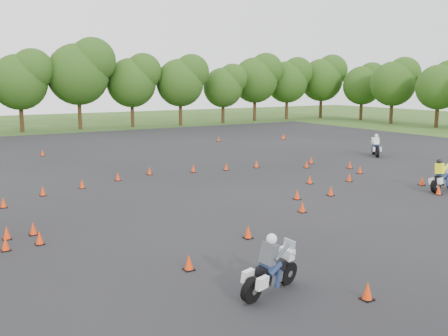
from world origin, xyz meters
name	(u,v)px	position (x,y,z in m)	size (l,w,h in m)	color
ground	(272,209)	(0.00, 0.00, 0.00)	(140.00, 140.00, 0.00)	#2D5119
asphalt_pad	(205,185)	(0.00, 6.00, 0.01)	(62.00, 62.00, 0.00)	black
treeline	(91,90)	(2.46, 34.80, 4.50)	(86.63, 32.35, 10.75)	#254513
traffic_cones	(198,184)	(-0.73, 5.41, 0.23)	(35.97, 33.18, 0.45)	red
rider_grey	(269,262)	(-5.20, -6.93, 0.85)	(2.18, 0.67, 1.68)	#45494D
rider_yellow	(445,175)	(9.50, -1.57, 0.83)	(2.13, 0.65, 1.64)	#FAFE16
rider_white	(376,145)	(15.76, 8.59, 0.83)	(2.13, 0.65, 1.64)	silver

